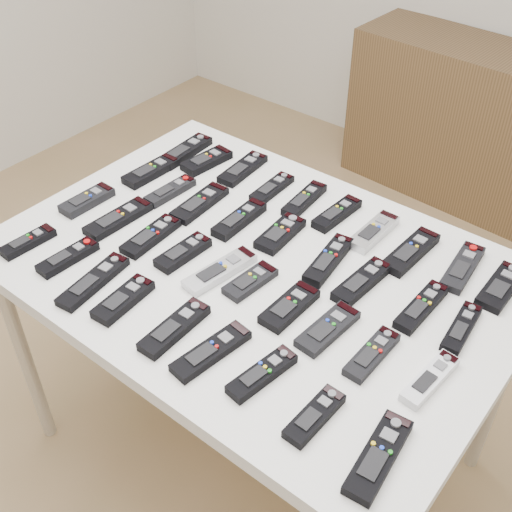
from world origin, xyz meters
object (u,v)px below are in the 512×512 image
Objects in this scene: remote_33 at (175,328)px; remote_20 at (118,219)px; remote_15 at (328,260)px; remote_37 at (379,456)px; remote_30 at (68,257)px; remote_25 at (289,307)px; remote_5 at (337,214)px; remote_12 at (200,203)px; remote_13 at (239,219)px; remote_18 at (461,328)px; remote_6 at (374,232)px; remote_8 at (463,267)px; remote_34 at (211,351)px; remote_17 at (421,307)px; remote_0 at (185,151)px; remote_1 at (207,161)px; remote_3 at (272,188)px; remote_26 at (328,329)px; remote_22 at (183,253)px; table at (256,280)px; remote_27 at (372,354)px; remote_32 at (123,299)px; remote_36 at (314,416)px; remote_2 at (243,169)px; remote_28 at (430,379)px; remote_14 at (280,234)px; remote_9 at (501,287)px; remote_21 at (151,236)px; remote_10 at (151,171)px; remote_31 at (93,281)px; remote_19 at (87,200)px; remote_29 at (28,242)px; remote_24 at (250,281)px; sideboard at (505,138)px; remote_11 at (170,191)px; remote_35 at (262,374)px.

remote_20 is at bearing 152.55° from remote_33.
remote_15 is 0.55m from remote_37.
remote_25 is at bearing 23.69° from remote_30.
remote_5 is 0.37m from remote_12.
remote_18 is (0.63, -0.00, -0.00)m from remote_13.
remote_6 and remote_37 have the same top height.
remote_34 is (-0.29, -0.58, 0.00)m from remote_8.
remote_12 and remote_17 have the same top height.
remote_12 is 1.04× the size of remote_33.
remote_0 and remote_1 have the same top height.
remote_12 is at bearing -122.53° from remote_3.
remote_8 is at bearing 87.11° from remote_17.
remote_25 is at bearing -177.36° from remote_26.
remote_20 is at bearing -176.48° from remote_22.
remote_27 is at bearing -13.27° from table.
remote_8 is 0.97× the size of remote_15.
remote_36 is at bearing -3.15° from remote_32.
remote_27 is 0.83× the size of remote_37.
remote_20 is 1.07× the size of remote_33.
remote_28 is (0.79, -0.37, 0.00)m from remote_2.
remote_0 is 0.50m from remote_14.
remote_22 reaches higher than remote_9.
remote_6 reaches higher than remote_21.
remote_27 is at bearing -46.92° from remote_15.
remote_13 is at bearing 84.31° from remote_32.
remote_13 reaches higher than remote_32.
remote_10 is 0.73m from remote_34.
remote_19 is at bearing 135.48° from remote_31.
remote_28 is (0.64, -0.17, -0.00)m from remote_13.
remote_8 is (0.24, 0.01, -0.00)m from remote_6.
remote_25 is 1.09× the size of remote_29.
remote_13 is 0.28m from remote_15.
remote_32 is at bearing -92.84° from remote_13.
remote_20 is 0.44m from remote_33.
remote_30 is (0.04, -0.55, -0.00)m from remote_1.
remote_31 is at bearing -157.07° from remote_18.
remote_24 is at bearing -164.94° from remote_18.
remote_0 is at bearing -105.97° from sideboard.
remote_11 is 0.91× the size of remote_21.
remote_35 is at bearing -0.10° from remote_32.
remote_11 is at bearing 94.13° from remote_30.
remote_1 is at bearing 142.78° from remote_37.
remote_0 reaches higher than table.
remote_12 is 1.20× the size of remote_14.
remote_3 is 1.02× the size of remote_19.
remote_29 is at bearing -112.80° from remote_2.
remote_14 is 1.00× the size of remote_25.
remote_29 is (-1.00, -0.23, 0.00)m from remote_28.
table is 0.32m from remote_34.
remote_6 reaches higher than remote_34.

